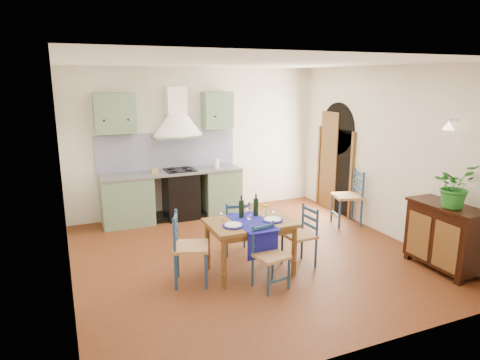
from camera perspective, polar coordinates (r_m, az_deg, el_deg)
name	(u,v)px	position (r m, az deg, el deg)	size (l,w,h in m)	color
floor	(250,256)	(6.52, 1.39, -10.06)	(5.00, 5.00, 0.00)	#4D2410
back_wall	(177,163)	(8.13, -8.34, 2.31)	(5.00, 0.96, 2.80)	beige
right_wall	(376,154)	(7.69, 17.74, 3.35)	(0.26, 5.00, 2.80)	beige
left_wall	(62,180)	(5.56, -22.66, -0.04)	(0.04, 5.00, 2.80)	beige
ceiling	(251,62)	(5.98, 1.54, 15.42)	(5.00, 5.00, 0.01)	white
dining_table	(251,227)	(5.78, 1.43, -6.32)	(1.14, 0.86, 1.04)	brown
chair_near	(269,256)	(5.47, 3.93, -10.03)	(0.45, 0.45, 0.81)	navy
chair_far	(236,226)	(6.45, -0.50, -6.18)	(0.46, 0.46, 0.83)	navy
chair_left	(188,247)	(5.56, -6.91, -8.92)	(0.56, 0.56, 0.95)	navy
chair_right	(301,235)	(6.12, 8.14, -7.32)	(0.42, 0.42, 0.85)	navy
chair_spare	(349,197)	(7.96, 14.32, -2.16)	(0.57, 0.57, 1.00)	navy
sideboard	(444,234)	(6.54, 25.59, -6.55)	(0.50, 1.05, 0.94)	black
potted_plant	(454,186)	(6.24, 26.69, -0.70)	(0.53, 0.46, 0.58)	#216D23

